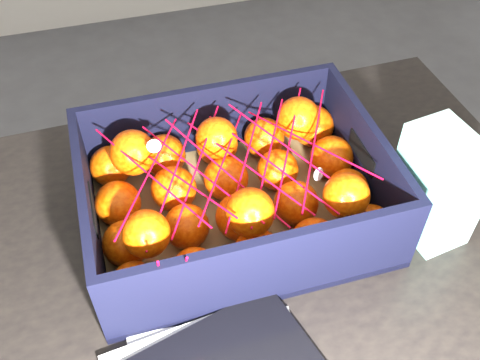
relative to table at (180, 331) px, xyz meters
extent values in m
plane|color=#3C3D3F|center=(0.20, 0.31, -0.65)|extent=(3.50, 3.50, 0.00)
cube|color=black|center=(0.00, 0.00, 0.08)|extent=(1.22, 0.83, 0.04)
cylinder|color=black|center=(0.55, 0.35, -0.30)|extent=(0.06, 0.06, 0.71)
cube|color=brown|center=(0.12, 0.11, 0.10)|extent=(0.42, 0.31, 0.01)
cube|color=black|center=(0.12, 0.26, 0.17)|extent=(0.42, 0.01, 0.13)
cube|color=black|center=(0.12, -0.04, 0.17)|extent=(0.42, 0.01, 0.13)
cube|color=black|center=(-0.09, 0.11, 0.17)|extent=(0.01, 0.29, 0.13)
cube|color=black|center=(0.32, 0.11, 0.17)|extent=(0.01, 0.29, 0.13)
sphere|color=#D84204|center=(-0.05, 0.00, 0.14)|extent=(0.06, 0.06, 0.06)
sphere|color=#D84204|center=(-0.05, 0.07, 0.14)|extent=(0.06, 0.06, 0.06)
sphere|color=#D84204|center=(-0.05, 0.14, 0.14)|extent=(0.07, 0.07, 0.07)
sphere|color=#D84204|center=(-0.05, 0.22, 0.14)|extent=(0.06, 0.06, 0.06)
sphere|color=#D84204|center=(0.03, 0.00, 0.14)|extent=(0.07, 0.07, 0.07)
sphere|color=#D84204|center=(0.04, 0.07, 0.14)|extent=(0.06, 0.06, 0.06)
sphere|color=#D84204|center=(0.03, 0.15, 0.14)|extent=(0.07, 0.07, 0.07)
sphere|color=#D84204|center=(0.03, 0.22, 0.14)|extent=(0.07, 0.07, 0.07)
sphere|color=#D84204|center=(0.12, 0.00, 0.14)|extent=(0.07, 0.07, 0.07)
sphere|color=#D84204|center=(0.11, 0.07, 0.14)|extent=(0.07, 0.07, 0.07)
sphere|color=#D84204|center=(0.11, 0.15, 0.14)|extent=(0.07, 0.07, 0.07)
sphere|color=#D84204|center=(0.12, 0.22, 0.14)|extent=(0.07, 0.07, 0.07)
sphere|color=#D84204|center=(0.20, 0.00, 0.14)|extent=(0.07, 0.07, 0.07)
sphere|color=#D84204|center=(0.20, 0.07, 0.14)|extent=(0.06, 0.06, 0.06)
sphere|color=#D84204|center=(0.19, 0.14, 0.14)|extent=(0.06, 0.06, 0.06)
sphere|color=#D84204|center=(0.20, 0.22, 0.14)|extent=(0.07, 0.07, 0.07)
sphere|color=#D84204|center=(0.28, 0.00, 0.14)|extent=(0.06, 0.06, 0.06)
sphere|color=#D84204|center=(0.28, 0.08, 0.14)|extent=(0.06, 0.06, 0.06)
sphere|color=#D84204|center=(0.28, 0.15, 0.14)|extent=(0.07, 0.07, 0.07)
sphere|color=#D84204|center=(0.28, 0.22, 0.14)|extent=(0.07, 0.07, 0.07)
sphere|color=#D84204|center=(-0.02, 0.04, 0.20)|extent=(0.06, 0.06, 0.06)
sphere|color=#D84204|center=(-0.01, 0.19, 0.20)|extent=(0.07, 0.07, 0.07)
sphere|color=#D84204|center=(0.12, 0.03, 0.20)|extent=(0.07, 0.07, 0.07)
sphere|color=#D84204|center=(0.11, 0.18, 0.20)|extent=(0.06, 0.06, 0.06)
sphere|color=#D84204|center=(0.25, 0.03, 0.20)|extent=(0.06, 0.06, 0.06)
sphere|color=#D84204|center=(0.24, 0.19, 0.20)|extent=(0.07, 0.07, 0.07)
cylinder|color=#B70625|center=(0.00, 0.12, 0.22)|extent=(0.12, 0.22, 0.01)
cylinder|color=#B70625|center=(0.03, 0.11, 0.21)|extent=(0.12, 0.22, 0.03)
cylinder|color=#B70625|center=(0.07, 0.11, 0.21)|extent=(0.12, 0.22, 0.01)
cylinder|color=#B70625|center=(0.10, 0.10, 0.21)|extent=(0.12, 0.22, 0.03)
cylinder|color=#B70625|center=(0.13, 0.10, 0.21)|extent=(0.12, 0.22, 0.00)
cylinder|color=#B70625|center=(0.17, 0.10, 0.21)|extent=(0.12, 0.22, 0.02)
cylinder|color=#B70625|center=(0.20, 0.11, 0.21)|extent=(0.12, 0.22, 0.02)
cylinder|color=#B70625|center=(0.23, 0.12, 0.21)|extent=(0.12, 0.22, 0.04)
cylinder|color=#B70625|center=(0.00, 0.12, 0.22)|extent=(0.12, 0.22, 0.02)
cylinder|color=#B70625|center=(0.03, 0.11, 0.21)|extent=(0.12, 0.22, 0.03)
cylinder|color=#B70625|center=(0.07, 0.12, 0.21)|extent=(0.12, 0.22, 0.02)
cylinder|color=#B70625|center=(0.10, 0.11, 0.21)|extent=(0.12, 0.22, 0.03)
cylinder|color=#B70625|center=(0.13, 0.11, 0.21)|extent=(0.12, 0.22, 0.02)
cylinder|color=#B70625|center=(0.17, 0.11, 0.21)|extent=(0.12, 0.22, 0.02)
cylinder|color=#B70625|center=(0.20, 0.12, 0.21)|extent=(0.12, 0.22, 0.03)
cylinder|color=#B70625|center=(0.23, 0.11, 0.22)|extent=(0.12, 0.22, 0.01)
cylinder|color=#B70625|center=(-0.01, -0.03, 0.20)|extent=(0.00, 0.03, 0.09)
cylinder|color=#B70625|center=(0.02, -0.03, 0.20)|extent=(0.01, 0.04, 0.08)
cube|color=white|center=(0.38, 0.02, 0.18)|extent=(0.09, 0.12, 0.17)
camera|label=1|loc=(-0.02, -0.40, 0.74)|focal=41.09mm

